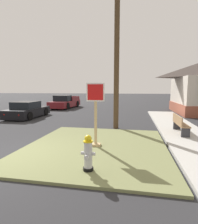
# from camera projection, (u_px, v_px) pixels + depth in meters

# --- Properties ---
(ground_plane) EXTENTS (160.00, 160.00, 0.00)m
(ground_plane) POSITION_uv_depth(u_px,v_px,m) (13.00, 156.00, 6.16)
(ground_plane) COLOR #2B2B2D
(grass_corner_patch) EXTENTS (5.21, 5.89, 0.08)m
(grass_corner_patch) POSITION_uv_depth(u_px,v_px,m) (96.00, 146.00, 7.05)
(grass_corner_patch) COLOR olive
(grass_corner_patch) RESTS_ON ground
(sidewalk_strip) EXTENTS (2.20, 14.82, 0.12)m
(sidewalk_strip) POSITION_uv_depth(u_px,v_px,m) (179.00, 129.00, 9.95)
(sidewalk_strip) COLOR #B2AFA8
(sidewalk_strip) RESTS_ON ground
(fire_hydrant) EXTENTS (0.38, 0.34, 0.96)m
(fire_hydrant) POSITION_uv_depth(u_px,v_px,m) (88.00, 154.00, 4.82)
(fire_hydrant) COLOR black
(fire_hydrant) RESTS_ON grass_corner_patch
(stop_sign) EXTENTS (0.67, 0.29, 2.36)m
(stop_sign) POSITION_uv_depth(u_px,v_px,m) (96.00, 116.00, 6.83)
(stop_sign) COLOR tan
(stop_sign) RESTS_ON grass_corner_patch
(manhole_cover) EXTENTS (0.70, 0.70, 0.02)m
(manhole_cover) POSITION_uv_depth(u_px,v_px,m) (67.00, 128.00, 10.39)
(manhole_cover) COLOR black
(manhole_cover) RESTS_ON ground
(parked_sedan_black) EXTENTS (1.98, 4.10, 1.25)m
(parked_sedan_black) POSITION_uv_depth(u_px,v_px,m) (27.00, 111.00, 14.31)
(parked_sedan_black) COLOR black
(parked_sedan_black) RESTS_ON ground
(pickup_truck_maroon) EXTENTS (2.20, 5.27, 1.48)m
(pickup_truck_maroon) POSITION_uv_depth(u_px,v_px,m) (65.00, 103.00, 21.33)
(pickup_truck_maroon) COLOR maroon
(pickup_truck_maroon) RESTS_ON ground
(street_bench) EXTENTS (0.42, 1.77, 0.85)m
(street_bench) POSITION_uv_depth(u_px,v_px,m) (180.00, 123.00, 8.78)
(street_bench) COLOR #93704C
(street_bench) RESTS_ON sidewalk_strip
(utility_pole) EXTENTS (1.35, 0.29, 9.41)m
(utility_pole) POSITION_uv_depth(u_px,v_px,m) (117.00, 39.00, 9.82)
(utility_pole) COLOR #4C3823
(utility_pole) RESTS_ON ground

